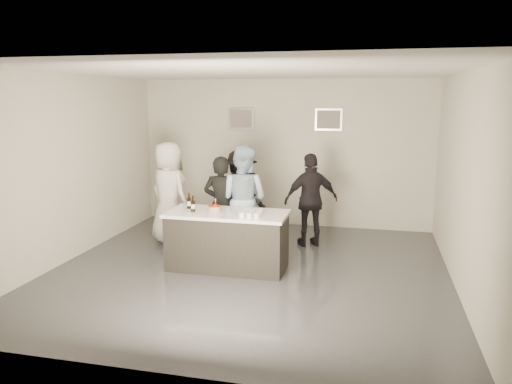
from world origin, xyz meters
TOP-DOWN VIEW (x-y plane):
  - floor at (0.00, 0.00)m, footprint 6.00×6.00m
  - ceiling at (0.00, 0.00)m, footprint 6.00×6.00m
  - wall_back at (0.00, 3.00)m, footprint 6.00×0.04m
  - wall_front at (0.00, -3.00)m, footprint 6.00×0.04m
  - wall_left at (-3.00, 0.00)m, footprint 0.04×6.00m
  - wall_right at (3.00, 0.00)m, footprint 0.04×6.00m
  - picture_left at (-0.90, 2.97)m, footprint 0.54×0.04m
  - picture_right at (0.90, 2.97)m, footprint 0.54×0.04m
  - bar_counter at (-0.35, 0.07)m, footprint 1.86×0.86m
  - cake at (-0.55, 0.06)m, footprint 0.20×0.20m
  - beer_bottle_a at (-1.01, 0.17)m, footprint 0.07×0.07m
  - beer_bottle_b at (-0.87, -0.03)m, footprint 0.07×0.07m
  - tumbler_cluster at (0.07, -0.07)m, footprint 0.30×0.40m
  - candles at (-0.58, -0.27)m, footprint 0.24×0.08m
  - person_main_black at (-0.67, 0.78)m, footprint 0.62×0.41m
  - person_main_blue at (-0.33, 0.92)m, footprint 1.03×0.88m
  - person_guest_left at (-1.80, 1.22)m, footprint 1.08×0.95m
  - person_guest_right at (0.75, 1.59)m, footprint 1.06×0.79m
  - person_guest_back at (-0.57, 1.65)m, footprint 1.24×0.95m

SIDE VIEW (x-z plane):
  - floor at x=0.00m, z-range 0.00..0.00m
  - bar_counter at x=-0.35m, z-range 0.00..0.90m
  - person_guest_right at x=0.75m, z-range 0.00..1.67m
  - person_main_black at x=-0.67m, z-range 0.00..1.68m
  - person_guest_back at x=-0.57m, z-range 0.00..1.69m
  - candles at x=-0.58m, z-range 0.90..0.91m
  - person_guest_left at x=-1.80m, z-range 0.00..1.85m
  - person_main_blue at x=-0.33m, z-range 0.00..1.86m
  - cake at x=-0.55m, z-range 0.90..0.97m
  - tumbler_cluster at x=0.07m, z-range 0.90..0.98m
  - beer_bottle_a at x=-1.01m, z-range 0.90..1.16m
  - beer_bottle_b at x=-0.87m, z-range 0.90..1.16m
  - wall_back at x=0.00m, z-range 0.00..3.00m
  - wall_front at x=0.00m, z-range 0.00..3.00m
  - wall_left at x=-3.00m, z-range 0.00..3.00m
  - wall_right at x=3.00m, z-range 0.00..3.00m
  - picture_left at x=-0.90m, z-range 1.98..2.42m
  - picture_right at x=0.90m, z-range 1.98..2.42m
  - ceiling at x=0.00m, z-range 3.00..3.00m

